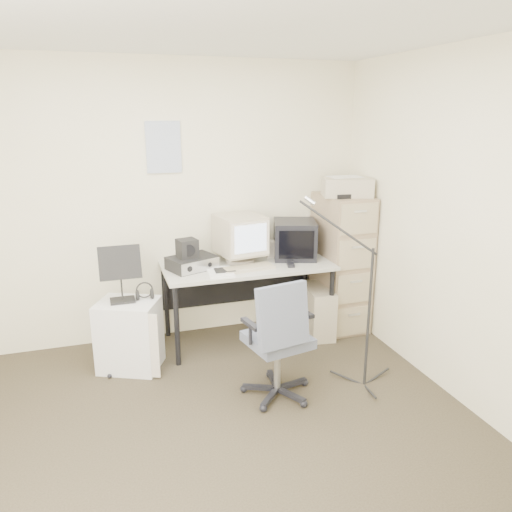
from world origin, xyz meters
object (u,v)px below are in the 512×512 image
object	(u,v)px
filing_cabinet	(341,262)
office_chair	(278,337)
side_cart	(129,335)
desk	(248,302)

from	to	relation	value
filing_cabinet	office_chair	distance (m)	1.46
side_cart	desk	bearing A→B (deg)	36.50
filing_cabinet	side_cart	size ratio (longest dim) A/B	2.24
desk	office_chair	bearing A→B (deg)	-94.21
office_chair	side_cart	distance (m)	1.28
filing_cabinet	desk	xyz separation A→B (m)	(-0.95, -0.03, -0.29)
office_chair	side_cart	world-z (taller)	office_chair
desk	side_cart	bearing A→B (deg)	-168.46
filing_cabinet	desk	world-z (taller)	filing_cabinet
desk	office_chair	world-z (taller)	office_chair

